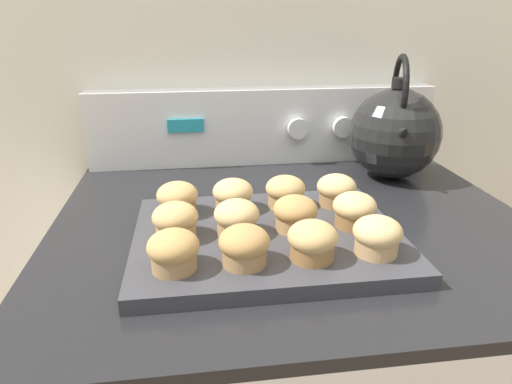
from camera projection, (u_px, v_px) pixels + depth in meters
wall_back at (261, 21)px, 1.01m from camera, size 8.00×0.05×2.40m
control_panel at (265, 126)px, 1.04m from camera, size 0.78×0.07×0.17m
muffin_pan at (267, 238)px, 0.68m from camera, size 0.39×0.30×0.02m
muffin_r0_c0 at (173, 251)px, 0.57m from camera, size 0.07×0.07×0.05m
muffin_r0_c1 at (244, 246)px, 0.58m from camera, size 0.07×0.07×0.05m
muffin_r0_c2 at (312, 241)px, 0.59m from camera, size 0.07×0.07×0.05m
muffin_r0_c3 at (377, 236)px, 0.61m from camera, size 0.07×0.07×0.05m
muffin_r1_c0 at (175, 221)px, 0.65m from camera, size 0.07×0.07×0.05m
muffin_r1_c1 at (237, 218)px, 0.66m from camera, size 0.07×0.07×0.05m
muffin_r1_c2 at (295, 213)px, 0.68m from camera, size 0.07×0.07×0.05m
muffin_r1_c3 at (354, 210)px, 0.69m from camera, size 0.07×0.07×0.05m
muffin_r2_c0 at (177, 198)px, 0.73m from camera, size 0.07×0.07×0.05m
muffin_r2_c1 at (233, 195)px, 0.74m from camera, size 0.07×0.07×0.05m
muffin_r2_c2 at (285, 192)px, 0.76m from camera, size 0.07×0.07×0.05m
muffin_r2_c3 at (336, 190)px, 0.76m from camera, size 0.07×0.07×0.05m
tea_kettle at (395, 132)px, 0.94m from camera, size 0.19×0.22×0.25m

